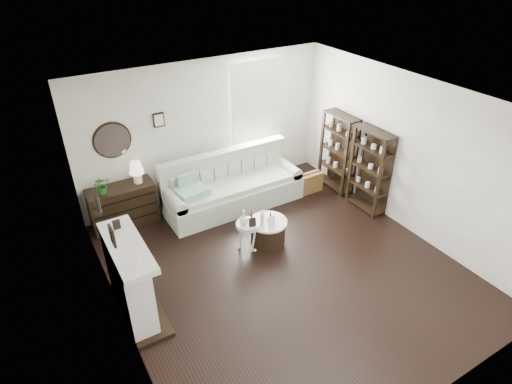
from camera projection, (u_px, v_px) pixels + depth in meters
room at (240, 112)px, 8.33m from camera, size 5.50×5.50×5.50m
fireplace at (130, 282)px, 5.78m from camera, size 0.50×1.40×1.84m
shelf_unit_far at (338, 152)px, 8.59m from camera, size 0.30×0.80×1.60m
shelf_unit_near at (370, 171)px, 7.93m from camera, size 0.30×0.80×1.60m
sofa at (232, 188)px, 8.28m from camera, size 2.67×0.92×1.04m
quilt at (192, 192)px, 7.66m from camera, size 0.61×0.53×0.14m
suitcase at (308, 183)px, 8.71m from camera, size 0.62×0.21×0.41m
dresser at (123, 206)px, 7.67m from camera, size 1.16×0.50×0.77m
table_lamp at (137, 172)px, 7.51m from camera, size 0.32×0.32×0.41m
potted_plant at (102, 185)px, 7.22m from camera, size 0.29×0.26×0.31m
drum_table at (268, 232)px, 7.28m from camera, size 0.64×0.64×0.44m
pedestal_table at (248, 225)px, 7.04m from camera, size 0.41×0.41×0.50m
eiffel_drum at (271, 214)px, 7.18m from camera, size 0.12×0.12×0.17m
bottle_drum at (262, 218)px, 6.96m from camera, size 0.07×0.07×0.31m
card_frame_drum at (271, 222)px, 6.98m from camera, size 0.14×0.06×0.19m
eiffel_ped at (252, 216)px, 7.02m from camera, size 0.13×0.13×0.18m
flask_ped at (244, 217)px, 6.93m from camera, size 0.15×0.15×0.27m
card_frame_ped at (252, 222)px, 6.90m from camera, size 0.12×0.08×0.15m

